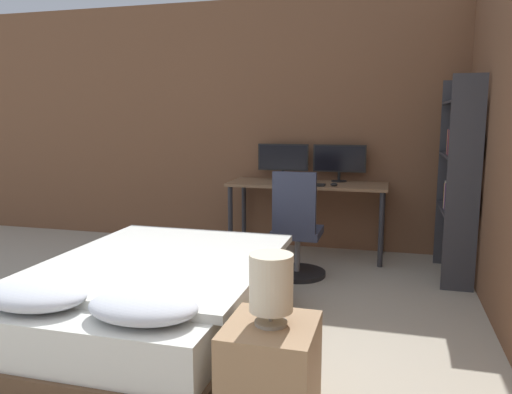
{
  "coord_description": "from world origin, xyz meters",
  "views": [
    {
      "loc": [
        1.11,
        -1.49,
        1.44
      ],
      "look_at": [
        -0.02,
        2.64,
        0.75
      ],
      "focal_mm": 35.0,
      "sensor_mm": 36.0,
      "label": 1
    }
  ],
  "objects_px": {
    "desk": "(307,192)",
    "bookshelf": "(459,170)",
    "bedside_lamp": "(271,284)",
    "monitor_right": "(339,160)",
    "computer_mouse": "(334,185)",
    "nightstand": "(271,380)",
    "monitor_left": "(283,159)",
    "office_chair": "(296,237)",
    "bed": "(156,302)",
    "keyboard": "(304,184)"
  },
  "relations": [
    {
      "from": "nightstand",
      "to": "office_chair",
      "type": "height_order",
      "value": "office_chair"
    },
    {
      "from": "computer_mouse",
      "to": "bookshelf",
      "type": "relative_size",
      "value": 0.04
    },
    {
      "from": "monitor_left",
      "to": "nightstand",
      "type": "bearing_deg",
      "value": -78.68
    },
    {
      "from": "nightstand",
      "to": "bedside_lamp",
      "type": "relative_size",
      "value": 1.67
    },
    {
      "from": "bed",
      "to": "office_chair",
      "type": "distance_m",
      "value": 1.66
    },
    {
      "from": "nightstand",
      "to": "monitor_right",
      "type": "distance_m",
      "value": 3.31
    },
    {
      "from": "monitor_right",
      "to": "keyboard",
      "type": "relative_size",
      "value": 1.34
    },
    {
      "from": "bed",
      "to": "bedside_lamp",
      "type": "bearing_deg",
      "value": -38.23
    },
    {
      "from": "monitor_right",
      "to": "bookshelf",
      "type": "relative_size",
      "value": 0.31
    },
    {
      "from": "desk",
      "to": "bookshelf",
      "type": "bearing_deg",
      "value": -18.23
    },
    {
      "from": "bed",
      "to": "bookshelf",
      "type": "height_order",
      "value": "bookshelf"
    },
    {
      "from": "bed",
      "to": "desk",
      "type": "xyz_separation_m",
      "value": [
        0.59,
        2.3,
        0.4
      ]
    },
    {
      "from": "bed",
      "to": "bookshelf",
      "type": "distance_m",
      "value": 2.8
    },
    {
      "from": "desk",
      "to": "office_chair",
      "type": "xyz_separation_m",
      "value": [
        0.03,
        -0.77,
        -0.3
      ]
    },
    {
      "from": "monitor_right",
      "to": "office_chair",
      "type": "relative_size",
      "value": 0.56
    },
    {
      "from": "monitor_left",
      "to": "bookshelf",
      "type": "xyz_separation_m",
      "value": [
        1.7,
        -0.66,
        -0.01
      ]
    },
    {
      "from": "desk",
      "to": "bookshelf",
      "type": "height_order",
      "value": "bookshelf"
    },
    {
      "from": "desk",
      "to": "bedside_lamp",
      "type": "bearing_deg",
      "value": -83.52
    },
    {
      "from": "desk",
      "to": "office_chair",
      "type": "bearing_deg",
      "value": -87.48
    },
    {
      "from": "office_chair",
      "to": "bookshelf",
      "type": "xyz_separation_m",
      "value": [
        1.37,
        0.31,
        0.61
      ]
    },
    {
      "from": "monitor_left",
      "to": "monitor_right",
      "type": "height_order",
      "value": "same"
    },
    {
      "from": "bedside_lamp",
      "to": "monitor_left",
      "type": "bearing_deg",
      "value": 101.32
    },
    {
      "from": "computer_mouse",
      "to": "nightstand",
      "type": "bearing_deg",
      "value": -88.99
    },
    {
      "from": "nightstand",
      "to": "bookshelf",
      "type": "height_order",
      "value": "bookshelf"
    },
    {
      "from": "monitor_left",
      "to": "bookshelf",
      "type": "height_order",
      "value": "bookshelf"
    },
    {
      "from": "nightstand",
      "to": "monitor_right",
      "type": "bearing_deg",
      "value": 90.76
    },
    {
      "from": "nightstand",
      "to": "desk",
      "type": "xyz_separation_m",
      "value": [
        -0.35,
        3.04,
        0.4
      ]
    },
    {
      "from": "monitor_right",
      "to": "office_chair",
      "type": "distance_m",
      "value": 1.18
    },
    {
      "from": "computer_mouse",
      "to": "office_chair",
      "type": "distance_m",
      "value": 0.76
    },
    {
      "from": "nightstand",
      "to": "computer_mouse",
      "type": "xyz_separation_m",
      "value": [
        -0.05,
        2.85,
        0.52
      ]
    },
    {
      "from": "bed",
      "to": "computer_mouse",
      "type": "height_order",
      "value": "computer_mouse"
    },
    {
      "from": "nightstand",
      "to": "bedside_lamp",
      "type": "bearing_deg",
      "value": 0.0
    },
    {
      "from": "bed",
      "to": "bookshelf",
      "type": "xyz_separation_m",
      "value": [
        1.99,
        1.84,
        0.71
      ]
    },
    {
      "from": "nightstand",
      "to": "bedside_lamp",
      "type": "xyz_separation_m",
      "value": [
        0.0,
        0.0,
        0.45
      ]
    },
    {
      "from": "keyboard",
      "to": "bedside_lamp",
      "type": "bearing_deg",
      "value": -83.09
    },
    {
      "from": "bedside_lamp",
      "to": "monitor_right",
      "type": "bearing_deg",
      "value": 90.76
    },
    {
      "from": "computer_mouse",
      "to": "monitor_left",
      "type": "bearing_deg",
      "value": 147.22
    },
    {
      "from": "monitor_right",
      "to": "bookshelf",
      "type": "distance_m",
      "value": 1.28
    },
    {
      "from": "computer_mouse",
      "to": "office_chair",
      "type": "height_order",
      "value": "office_chair"
    },
    {
      "from": "bed",
      "to": "monitor_right",
      "type": "bearing_deg",
      "value": 70.31
    },
    {
      "from": "monitor_left",
      "to": "office_chair",
      "type": "relative_size",
      "value": 0.56
    },
    {
      "from": "bed",
      "to": "nightstand",
      "type": "xyz_separation_m",
      "value": [
        0.94,
        -0.74,
        -0.0
      ]
    },
    {
      "from": "desk",
      "to": "bookshelf",
      "type": "relative_size",
      "value": 0.91
    },
    {
      "from": "monitor_left",
      "to": "office_chair",
      "type": "height_order",
      "value": "monitor_left"
    },
    {
      "from": "keyboard",
      "to": "computer_mouse",
      "type": "xyz_separation_m",
      "value": [
        0.29,
        0.0,
        0.01
      ]
    },
    {
      "from": "monitor_right",
      "to": "bedside_lamp",
      "type": "bearing_deg",
      "value": -89.24
    },
    {
      "from": "bookshelf",
      "to": "bedside_lamp",
      "type": "bearing_deg",
      "value": -112.27
    },
    {
      "from": "computer_mouse",
      "to": "keyboard",
      "type": "bearing_deg",
      "value": 180.0
    },
    {
      "from": "desk",
      "to": "monitor_left",
      "type": "distance_m",
      "value": 0.48
    },
    {
      "from": "bed",
      "to": "bookshelf",
      "type": "relative_size",
      "value": 1.11
    }
  ]
}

